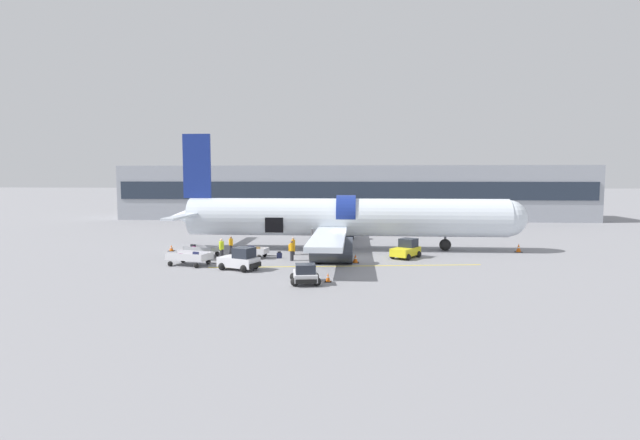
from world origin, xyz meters
TOP-DOWN VIEW (x-y plane):
  - ground_plane at (0.00, 0.00)m, footprint 500.00×500.00m
  - apron_marking_line at (0.01, -4.23)m, footprint 21.25×3.02m
  - terminal_strip at (0.00, 40.79)m, footprint 75.21×12.81m
  - airplane at (-0.70, 4.63)m, footprint 33.96×29.78m
  - baggage_tug_lead at (5.05, 0.17)m, footprint 2.86×3.34m
  - baggage_tug_mid at (-2.56, -10.81)m, footprint 2.23×2.76m
  - baggage_tug_rear at (-7.93, -6.34)m, footprint 3.37×2.69m
  - baggage_cart_loading at (-8.22, -0.79)m, footprint 3.81×2.08m
  - baggage_cart_queued at (-12.81, -0.23)m, footprint 4.05×2.54m
  - baggage_cart_empty at (-12.27, -4.80)m, footprint 4.34×2.67m
  - ground_crew_loader_a at (-4.87, 1.07)m, footprint 0.38×0.54m
  - ground_crew_loader_b at (-10.62, 1.44)m, footprint 0.50×0.50m
  - ground_crew_driver at (-4.59, -2.04)m, footprint 0.59×0.44m
  - ground_crew_supervisor at (-10.59, -1.83)m, footprint 0.41×0.61m
  - suitcase_on_tarmac_upright at (-5.82, -0.89)m, footprint 0.47×0.29m
  - safety_cone_nose at (15.74, 4.15)m, footprint 0.62×0.62m
  - safety_cone_engine_left at (-1.11, -10.16)m, footprint 0.46×0.46m
  - safety_cone_wingtip at (0.69, -2.64)m, footprint 0.61×0.61m
  - safety_cone_tail at (-16.57, 2.44)m, footprint 0.57×0.57m

SIDE VIEW (x-z plane):
  - ground_plane at x=0.00m, z-range 0.00..0.00m
  - apron_marking_line at x=0.01m, z-range 0.00..0.01m
  - suitcase_on_tarmac_upright at x=-5.82m, z-range -0.05..0.54m
  - safety_cone_tail at x=-16.57m, z-range -0.02..0.55m
  - safety_cone_engine_left at x=-1.11m, z-range -0.02..0.59m
  - safety_cone_wingtip at x=0.69m, z-range -0.02..0.66m
  - safety_cone_nose at x=15.74m, z-range -0.02..0.77m
  - baggage_cart_loading at x=-8.22m, z-range -0.04..0.96m
  - baggage_cart_queued at x=-12.81m, z-range -0.01..0.93m
  - baggage_cart_empty at x=-12.27m, z-range -0.02..1.08m
  - baggage_tug_mid at x=-2.56m, z-range -0.09..1.26m
  - baggage_tug_lead at x=5.05m, z-range -0.11..1.52m
  - baggage_tug_rear at x=-7.93m, z-range -0.12..1.59m
  - ground_crew_loader_b at x=-10.62m, z-range 0.04..1.60m
  - ground_crew_loader_a at x=-4.87m, z-range 0.04..1.61m
  - ground_crew_driver at x=-4.59m, z-range 0.04..1.73m
  - ground_crew_supervisor at x=-10.59m, z-range 0.05..1.82m
  - airplane at x=-0.70m, z-range -2.55..8.51m
  - terminal_strip at x=0.00m, z-range 0.00..8.66m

